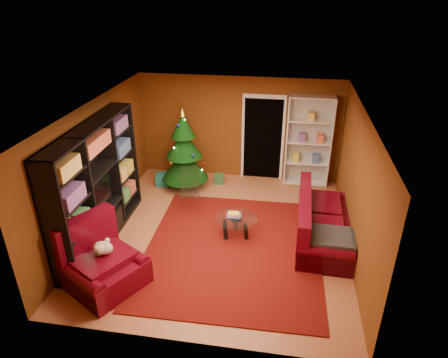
% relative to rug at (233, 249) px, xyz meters
% --- Properties ---
extents(floor, '(5.00, 5.50, 0.05)m').
position_rel_rug_xyz_m(floor, '(-0.32, 0.48, -0.04)').
color(floor, '#AC5E37').
rests_on(floor, ground).
extents(ceiling, '(5.00, 5.50, 0.05)m').
position_rel_rug_xyz_m(ceiling, '(-0.32, 0.48, 2.61)').
color(ceiling, silver).
rests_on(ceiling, wall_back).
extents(wall_back, '(5.00, 0.05, 2.60)m').
position_rel_rug_xyz_m(wall_back, '(-0.32, 3.25, 1.29)').
color(wall_back, brown).
rests_on(wall_back, ground).
extents(wall_left, '(0.05, 5.50, 2.60)m').
position_rel_rug_xyz_m(wall_left, '(-2.84, 0.48, 1.29)').
color(wall_left, brown).
rests_on(wall_left, ground).
extents(wall_right, '(0.05, 5.50, 2.60)m').
position_rel_rug_xyz_m(wall_right, '(2.21, 0.48, 1.29)').
color(wall_right, brown).
rests_on(wall_right, ground).
extents(doorway, '(1.06, 0.60, 2.16)m').
position_rel_rug_xyz_m(doorway, '(0.28, 3.21, 1.04)').
color(doorway, black).
rests_on(doorway, floor).
extents(rug, '(3.35, 3.89, 0.02)m').
position_rel_rug_xyz_m(rug, '(0.00, 0.00, 0.00)').
color(rug, '#65100B').
rests_on(rug, floor).
extents(media_unit, '(0.50, 3.05, 2.34)m').
position_rel_rug_xyz_m(media_unit, '(-2.59, -0.03, 1.16)').
color(media_unit, black).
rests_on(media_unit, floor).
extents(christmas_tree, '(1.38, 1.38, 2.02)m').
position_rel_rug_xyz_m(christmas_tree, '(-1.53, 2.37, 0.97)').
color(christmas_tree, black).
rests_on(christmas_tree, floor).
extents(gift_box_teal, '(0.34, 0.34, 0.30)m').
position_rel_rug_xyz_m(gift_box_teal, '(-2.13, 2.38, 0.14)').
color(gift_box_teal, '#166F6C').
rests_on(gift_box_teal, floor).
extents(gift_box_green, '(0.28, 0.28, 0.23)m').
position_rel_rug_xyz_m(gift_box_green, '(-0.75, 2.70, 0.11)').
color(gift_box_green, '#236133').
rests_on(gift_box_green, floor).
extents(gift_box_red, '(0.26, 0.26, 0.24)m').
position_rel_rug_xyz_m(gift_box_red, '(-1.51, 3.07, 0.11)').
color(gift_box_red, maroon).
rests_on(gift_box_red, floor).
extents(white_bookshelf, '(1.07, 0.39, 2.30)m').
position_rel_rug_xyz_m(white_bookshelf, '(1.40, 3.05, 1.11)').
color(white_bookshelf, white).
rests_on(white_bookshelf, floor).
extents(armchair, '(1.66, 1.66, 0.95)m').
position_rel_rug_xyz_m(armchair, '(-1.96, -1.32, 0.46)').
color(armchair, '#4C0412').
rests_on(armchair, rug).
extents(dog, '(0.46, 0.50, 0.31)m').
position_rel_rug_xyz_m(dog, '(-1.98, -1.26, 0.69)').
color(dog, beige).
rests_on(dog, armchair).
extents(sofa, '(1.07, 2.26, 0.96)m').
position_rel_rug_xyz_m(sofa, '(1.70, 0.61, 0.47)').
color(sofa, '#4C0412').
rests_on(sofa, rug).
extents(coffee_table, '(0.89, 0.89, 0.53)m').
position_rel_rug_xyz_m(coffee_table, '(-0.00, 0.44, 0.21)').
color(coffee_table, gray).
rests_on(coffee_table, rug).
extents(acrylic_chair, '(0.54, 0.57, 0.87)m').
position_rel_rug_xyz_m(acrylic_chair, '(-1.16, 1.31, 0.42)').
color(acrylic_chair, '#66605B').
rests_on(acrylic_chair, rug).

